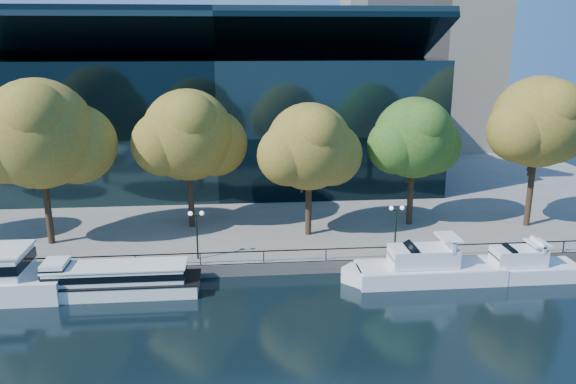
{
  "coord_description": "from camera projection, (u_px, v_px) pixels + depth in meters",
  "views": [
    {
      "loc": [
        -1.82,
        -38.33,
        18.19
      ],
      "look_at": [
        2.37,
        8.0,
        5.46
      ],
      "focal_mm": 35.0,
      "sensor_mm": 36.0,
      "label": 1
    }
  ],
  "objects": [
    {
      "name": "ground",
      "position": [
        266.0,
        292.0,
        41.78
      ],
      "size": [
        160.0,
        160.0,
        0.0
      ],
      "primitive_type": "plane",
      "color": "black",
      "rests_on": "ground"
    },
    {
      "name": "lamp_2",
      "position": [
        396.0,
        218.0,
        46.01
      ],
      "size": [
        1.26,
        0.36,
        4.03
      ],
      "color": "black",
      "rests_on": "promenade"
    },
    {
      "name": "tour_boat",
      "position": [
        106.0,
        279.0,
        41.14
      ],
      "size": [
        14.17,
        3.16,
        2.69
      ],
      "color": "white",
      "rests_on": "ground"
    },
    {
      "name": "tree_5",
      "position": [
        540.0,
        124.0,
        50.98
      ],
      "size": [
        10.41,
        8.53,
        14.06
      ],
      "color": "black",
      "rests_on": "promenade"
    },
    {
      "name": "tree_1",
      "position": [
        41.0,
        136.0,
        46.37
      ],
      "size": [
        11.48,
        9.42,
        14.19
      ],
      "color": "black",
      "rests_on": "promenade"
    },
    {
      "name": "tree_2",
      "position": [
        190.0,
        137.0,
        50.92
      ],
      "size": [
        10.41,
        8.54,
        12.93
      ],
      "color": "black",
      "rests_on": "promenade"
    },
    {
      "name": "cruiser_far",
      "position": [
        517.0,
        267.0,
        43.77
      ],
      "size": [
        9.78,
        2.71,
        3.19
      ],
      "color": "white",
      "rests_on": "ground"
    },
    {
      "name": "cruiser_near",
      "position": [
        423.0,
        268.0,
        43.29
      ],
      "size": [
        12.5,
        3.22,
        3.62
      ],
      "color": "white",
      "rests_on": "ground"
    },
    {
      "name": "promenade",
      "position": [
        252.0,
        173.0,
        76.59
      ],
      "size": [
        90.0,
        67.08,
        1.0
      ],
      "color": "slate",
      "rests_on": "ground"
    },
    {
      "name": "tree_4",
      "position": [
        416.0,
        140.0,
        51.78
      ],
      "size": [
        9.38,
        7.69,
        12.11
      ],
      "color": "black",
      "rests_on": "promenade"
    },
    {
      "name": "railing",
      "position": [
        264.0,
        251.0,
        44.39
      ],
      "size": [
        88.2,
        0.08,
        0.99
      ],
      "color": "black",
      "rests_on": "promenade"
    },
    {
      "name": "convention_building",
      "position": [
        220.0,
        119.0,
        69.72
      ],
      "size": [
        50.0,
        24.57,
        21.43
      ],
      "color": "black",
      "rests_on": "ground"
    },
    {
      "name": "lamp_1",
      "position": [
        197.0,
        224.0,
        44.6
      ],
      "size": [
        1.26,
        0.36,
        4.03
      ],
      "color": "black",
      "rests_on": "promenade"
    },
    {
      "name": "tree_3",
      "position": [
        311.0,
        149.0,
        48.99
      ],
      "size": [
        9.58,
        7.86,
        11.93
      ],
      "color": "black",
      "rests_on": "promenade"
    }
  ]
}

